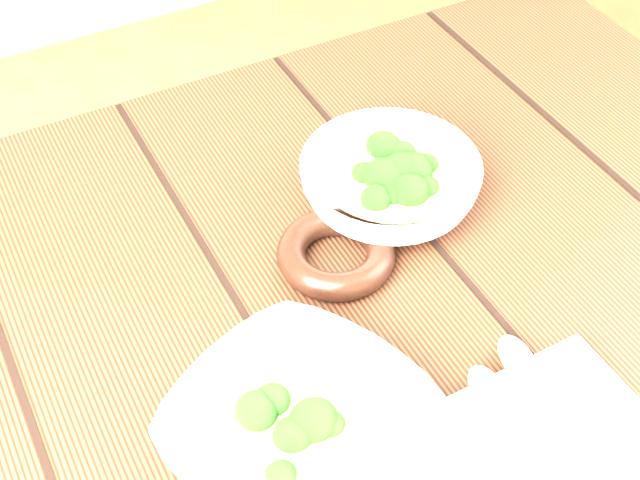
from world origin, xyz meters
The scene contains 7 objects.
table centered at (0.00, 0.00, 0.63)m, with size 1.20×0.80×0.75m.
soup_bowl_front centered at (-0.04, -0.10, 0.78)m, with size 0.26×0.26×0.06m.
soup_bowl_back centered at (0.17, 0.11, 0.78)m, with size 0.18×0.18×0.06m.
trivet centered at (0.08, 0.06, 0.76)m, with size 0.11×0.11×0.03m, color black.
napkin centered at (0.11, -0.21, 0.76)m, with size 0.22×0.18×0.01m, color beige.
spoon_left centered at (0.11, -0.16, 0.77)m, with size 0.06×0.18×0.01m.
spoon_right centered at (0.15, -0.15, 0.77)m, with size 0.06×0.18×0.01m.
Camera 1 is at (-0.20, -0.44, 1.37)m, focal length 50.00 mm.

